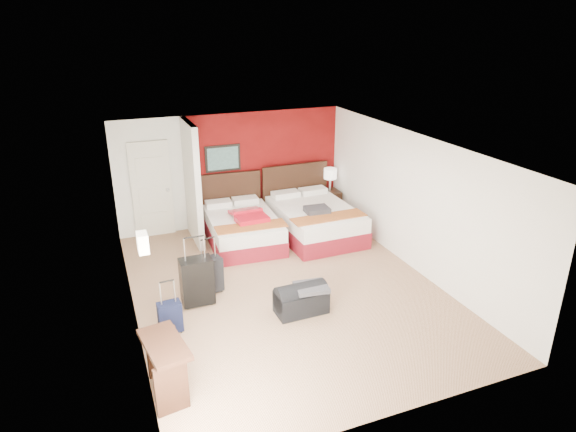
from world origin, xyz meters
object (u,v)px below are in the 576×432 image
nightstand (329,203)px  suitcase_navy (170,319)px  red_suitcase_open (249,215)px  duffel_bag (301,301)px  desk (167,367)px  bed_left (243,230)px  suitcase_black (197,283)px  bed_right (315,221)px  table_lamp (330,180)px  suitcase_charcoal (210,276)px

nightstand → suitcase_navy: nightstand is taller
red_suitcase_open → duffel_bag: (-0.02, -2.79, -0.43)m
duffel_bag → desk: 2.50m
bed_left → duffel_bag: 2.89m
duffel_bag → suitcase_black: bearing=148.5°
red_suitcase_open → nightstand: (2.25, 0.86, -0.33)m
bed_left → red_suitcase_open: 0.37m
bed_left → bed_right: size_ratio=0.90×
suitcase_black → duffel_bag: bearing=-30.4°
duffel_bag → suitcase_navy: bearing=173.1°
bed_right → desk: size_ratio=2.46×
table_lamp → duffel_bag: table_lamp is taller
nightstand → suitcase_charcoal: 4.27m
bed_left → red_suitcase_open: bearing=-41.6°
red_suitcase_open → desk: bearing=-123.3°
suitcase_charcoal → duffel_bag: suitcase_charcoal is taller
desk → table_lamp: bearing=37.3°
bed_left → bed_right: (1.55, -0.19, 0.03)m
nightstand → table_lamp: 0.58m
red_suitcase_open → suitcase_charcoal: (-1.21, -1.64, -0.34)m
bed_right → desk: desk is taller
nightstand → duffel_bag: nightstand is taller
red_suitcase_open → suitcase_charcoal: red_suitcase_open is taller
bed_right → suitcase_black: size_ratio=2.79×
table_lamp → suitcase_black: (-3.74, -2.79, -0.50)m
red_suitcase_open → table_lamp: 2.42m
table_lamp → suitcase_charcoal: 4.31m
suitcase_black → suitcase_navy: size_ratio=1.65×
bed_left → table_lamp: size_ratio=3.64×
bed_right → red_suitcase_open: bearing=175.3°
suitcase_black → desk: bearing=-112.2°
desk → bed_right: bearing=36.5°
bed_right → table_lamp: 1.37m
bed_left → suitcase_navy: (-1.93, -2.68, -0.06)m
suitcase_navy → duffel_bag: size_ratio=0.58×
suitcase_charcoal → suitcase_black: bearing=-147.5°
suitcase_navy → suitcase_black: bearing=46.4°
table_lamp → suitcase_black: table_lamp is taller
suitcase_navy → duffel_bag: 2.02m
red_suitcase_open → suitcase_black: size_ratio=1.12×
bed_right → nightstand: bearing=48.6°
table_lamp → suitcase_charcoal: (-3.46, -2.50, -0.58)m
bed_right → table_lamp: table_lamp is taller
bed_left → suitcase_charcoal: size_ratio=3.23×
suitcase_black → suitcase_charcoal: 0.40m
table_lamp → suitcase_navy: size_ratio=1.14×
suitcase_navy → nightstand: bearing=35.1°
table_lamp → suitcase_black: bearing=-143.3°
bed_left → red_suitcase_open: (0.10, -0.10, 0.35)m
suitcase_black → bed_left: bearing=55.7°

